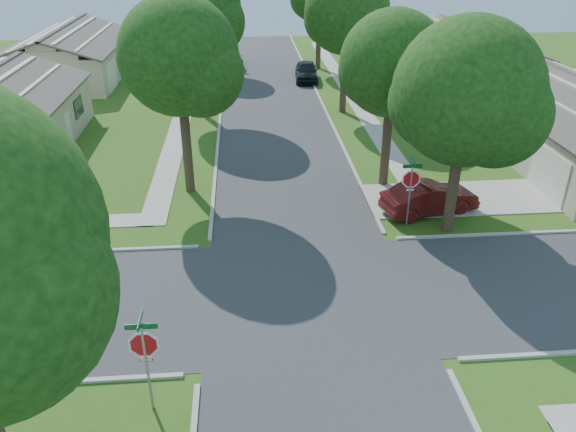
# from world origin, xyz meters

# --- Properties ---
(ground) EXTENTS (100.00, 100.00, 0.00)m
(ground) POSITION_xyz_m (0.00, 0.00, 0.00)
(ground) COLOR #345E19
(ground) RESTS_ON ground
(road_ns) EXTENTS (7.00, 100.00, 0.02)m
(road_ns) POSITION_xyz_m (0.00, 0.00, 0.00)
(road_ns) COLOR #333335
(road_ns) RESTS_ON ground
(sidewalk_ne) EXTENTS (1.20, 40.00, 0.04)m
(sidewalk_ne) POSITION_xyz_m (6.10, 26.00, 0.02)
(sidewalk_ne) COLOR #9E9B91
(sidewalk_ne) RESTS_ON ground
(sidewalk_nw) EXTENTS (1.20, 40.00, 0.04)m
(sidewalk_nw) POSITION_xyz_m (-6.10, 26.00, 0.02)
(sidewalk_nw) COLOR #9E9B91
(sidewalk_nw) RESTS_ON ground
(driveway) EXTENTS (8.80, 3.60, 0.05)m
(driveway) POSITION_xyz_m (7.90, 7.10, 0.03)
(driveway) COLOR #9E9B91
(driveway) RESTS_ON ground
(stop_sign_sw) EXTENTS (1.05, 0.80, 2.98)m
(stop_sign_sw) POSITION_xyz_m (-4.70, -4.70, 2.03)
(stop_sign_sw) COLOR gray
(stop_sign_sw) RESTS_ON ground
(stop_sign_ne) EXTENTS (1.05, 0.80, 2.98)m
(stop_sign_ne) POSITION_xyz_m (4.70, 4.70, 2.03)
(stop_sign_ne) COLOR gray
(stop_sign_ne) RESTS_ON ground
(tree_e_near) EXTENTS (4.97, 4.80, 8.28)m
(tree_e_near) POSITION_xyz_m (4.75, 9.01, 5.64)
(tree_e_near) COLOR #38281C
(tree_e_near) RESTS_ON ground
(tree_e_mid) EXTENTS (5.59, 5.40, 9.21)m
(tree_e_mid) POSITION_xyz_m (4.76, 21.01, 6.25)
(tree_e_mid) COLOR #38281C
(tree_e_mid) RESTS_ON ground
(tree_w_near) EXTENTS (5.38, 5.20, 8.97)m
(tree_w_near) POSITION_xyz_m (-4.64, 9.01, 6.12)
(tree_w_near) COLOR #38281C
(tree_w_near) RESTS_ON ground
(tree_w_mid) EXTENTS (5.80, 5.60, 9.56)m
(tree_w_mid) POSITION_xyz_m (-4.64, 21.01, 6.49)
(tree_w_mid) COLOR #38281C
(tree_w_mid) RESTS_ON ground
(tree_w_far) EXTENTS (4.76, 4.60, 8.04)m
(tree_w_far) POSITION_xyz_m (-4.65, 34.01, 5.51)
(tree_w_far) COLOR #38281C
(tree_w_far) RESTS_ON ground
(tree_ne_corner) EXTENTS (5.80, 5.60, 8.66)m
(tree_ne_corner) POSITION_xyz_m (6.36, 4.21, 5.59)
(tree_ne_corner) COLOR #38281C
(tree_ne_corner) RESTS_ON ground
(house_ne_far) EXTENTS (8.42, 13.60, 4.23)m
(house_ne_far) POSITION_xyz_m (15.99, 29.00, 1.52)
(house_ne_far) COLOR #AFA08A
(house_ne_far) RESTS_ON ground
(house_nw_far) EXTENTS (8.42, 13.60, 4.23)m
(house_nw_far) POSITION_xyz_m (-15.99, 32.00, 1.52)
(house_nw_far) COLOR #AFA08A
(house_nw_far) RESTS_ON ground
(car_driveway) EXTENTS (4.52, 2.50, 1.41)m
(car_driveway) POSITION_xyz_m (6.00, 5.83, 0.71)
(car_driveway) COLOR #5B1213
(car_driveway) RESTS_ON ground
(car_curb_east) EXTENTS (2.11, 4.57, 1.52)m
(car_curb_east) POSITION_xyz_m (3.20, 29.72, 0.76)
(car_curb_east) COLOR black
(car_curb_east) RESTS_ON ground
(car_curb_west) EXTENTS (2.55, 5.03, 1.40)m
(car_curb_west) POSITION_xyz_m (-3.06, 35.72, 0.70)
(car_curb_west) COLOR black
(car_curb_west) RESTS_ON ground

